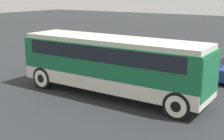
# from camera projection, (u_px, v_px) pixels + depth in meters

# --- Properties ---
(ground_plane) EXTENTS (120.00, 120.00, 0.00)m
(ground_plane) POSITION_uv_depth(u_px,v_px,m) (112.00, 95.00, 15.85)
(ground_plane) COLOR #26282B
(tour_bus) EXTENTS (9.78, 2.56, 2.93)m
(tour_bus) POSITION_uv_depth(u_px,v_px,m) (114.00, 61.00, 15.36)
(tour_bus) COLOR silver
(tour_bus) RESTS_ON ground_plane
(parked_car_near) EXTENTS (4.63, 1.82, 1.40)m
(parked_car_near) POSITION_uv_depth(u_px,v_px,m) (202.00, 68.00, 18.51)
(parked_car_near) COLOR navy
(parked_car_near) RESTS_ON ground_plane
(parked_car_mid) EXTENTS (4.78, 1.87, 1.25)m
(parked_car_mid) POSITION_uv_depth(u_px,v_px,m) (115.00, 56.00, 22.50)
(parked_car_mid) COLOR maroon
(parked_car_mid) RESTS_ON ground_plane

